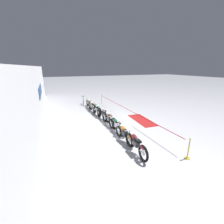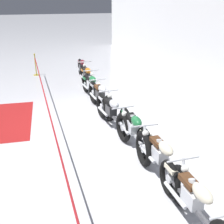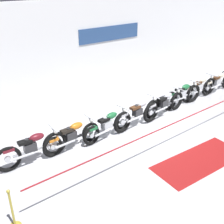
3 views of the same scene
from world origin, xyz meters
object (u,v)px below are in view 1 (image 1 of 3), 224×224
(motorcycle_green_2, at_px, (117,126))
(motorcycle_silver_3, at_px, (109,119))
(motorcycle_green_5, at_px, (97,110))
(motorcycle_cream_6, at_px, (92,106))
(motorcycle_orange_1, at_px, (124,134))
(bicycle, at_px, (83,101))
(floor_banner, at_px, (142,120))
(motorcycle_cream_7, at_px, (89,103))
(motorcycle_silver_4, at_px, (103,114))
(motorcycle_maroon_0, at_px, (136,144))
(stanchion_far_left, at_px, (135,115))
(stanchion_mid_left, at_px, (102,100))

(motorcycle_green_2, distance_m, motorcycle_silver_3, 1.41)
(motorcycle_green_5, distance_m, motorcycle_cream_6, 1.33)
(motorcycle_silver_3, bearing_deg, motorcycle_orange_1, 176.76)
(motorcycle_silver_3, distance_m, motorcycle_green_5, 2.67)
(bicycle, xyz_separation_m, floor_banner, (-7.11, -3.21, -0.40))
(motorcycle_green_2, xyz_separation_m, floor_banner, (1.30, -2.86, -0.45))
(motorcycle_cream_7, bearing_deg, motorcycle_silver_4, -177.61)
(motorcycle_maroon_0, height_order, motorcycle_green_5, motorcycle_green_5)
(stanchion_far_left, relative_size, stanchion_mid_left, 11.59)
(motorcycle_maroon_0, relative_size, motorcycle_orange_1, 1.06)
(motorcycle_silver_4, bearing_deg, stanchion_far_left, -140.42)
(motorcycle_maroon_0, bearing_deg, motorcycle_silver_4, -2.70)
(bicycle, bearing_deg, stanchion_far_left, -164.42)
(stanchion_mid_left, xyz_separation_m, floor_banner, (-7.01, -1.05, -0.35))
(motorcycle_silver_4, bearing_deg, stanchion_mid_left, -17.60)
(stanchion_far_left, bearing_deg, motorcycle_maroon_0, 148.85)
(motorcycle_cream_7, bearing_deg, stanchion_mid_left, -50.75)
(stanchion_mid_left, height_order, floor_banner, stanchion_mid_left)
(bicycle, bearing_deg, stanchion_mid_left, -92.80)
(motorcycle_maroon_0, height_order, motorcycle_orange_1, motorcycle_maroon_0)
(motorcycle_green_5, distance_m, floor_banner, 4.08)
(motorcycle_silver_3, relative_size, stanchion_mid_left, 2.31)
(motorcycle_cream_7, distance_m, floor_banner, 6.21)
(motorcycle_maroon_0, bearing_deg, bicycle, 0.78)
(motorcycle_cream_7, relative_size, stanchion_mid_left, 2.22)
(motorcycle_green_2, bearing_deg, stanchion_mid_left, -12.32)
(motorcycle_green_2, distance_m, floor_banner, 3.17)
(motorcycle_cream_6, distance_m, stanchion_far_left, 5.15)
(motorcycle_maroon_0, distance_m, floor_banner, 5.03)
(motorcycle_silver_3, relative_size, motorcycle_cream_6, 1.00)
(floor_banner, bearing_deg, motorcycle_cream_7, 32.65)
(motorcycle_silver_4, xyz_separation_m, bicycle, (5.63, 0.41, -0.07))
(stanchion_far_left, bearing_deg, stanchion_mid_left, 0.00)
(motorcycle_cream_6, bearing_deg, motorcycle_green_5, -176.76)
(motorcycle_maroon_0, xyz_separation_m, bicycle, (11.08, 0.15, -0.09))
(motorcycle_silver_3, xyz_separation_m, motorcycle_silver_4, (1.37, -0.04, -0.00))
(motorcycle_silver_3, relative_size, motorcycle_green_5, 1.07)
(motorcycle_silver_4, xyz_separation_m, motorcycle_cream_6, (2.62, 0.24, 0.00))
(motorcycle_maroon_0, relative_size, motorcycle_cream_6, 0.92)
(motorcycle_orange_1, xyz_separation_m, motorcycle_cream_6, (6.74, 0.04, 0.03))
(motorcycle_orange_1, height_order, motorcycle_cream_6, motorcycle_cream_6)
(motorcycle_silver_3, relative_size, floor_banner, 0.79)
(motorcycle_green_5, xyz_separation_m, bicycle, (4.34, 0.24, -0.08))
(motorcycle_orange_1, bearing_deg, bicycle, 1.25)
(motorcycle_maroon_0, xyz_separation_m, motorcycle_orange_1, (1.33, -0.06, -0.03))
(motorcycle_green_2, height_order, stanchion_mid_left, stanchion_mid_left)
(motorcycle_maroon_0, height_order, stanchion_mid_left, stanchion_mid_left)
(motorcycle_orange_1, bearing_deg, stanchion_far_left, -44.33)
(motorcycle_silver_4, xyz_separation_m, stanchion_far_left, (-2.12, -1.75, 0.28))
(motorcycle_green_2, bearing_deg, stanchion_far_left, -70.08)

